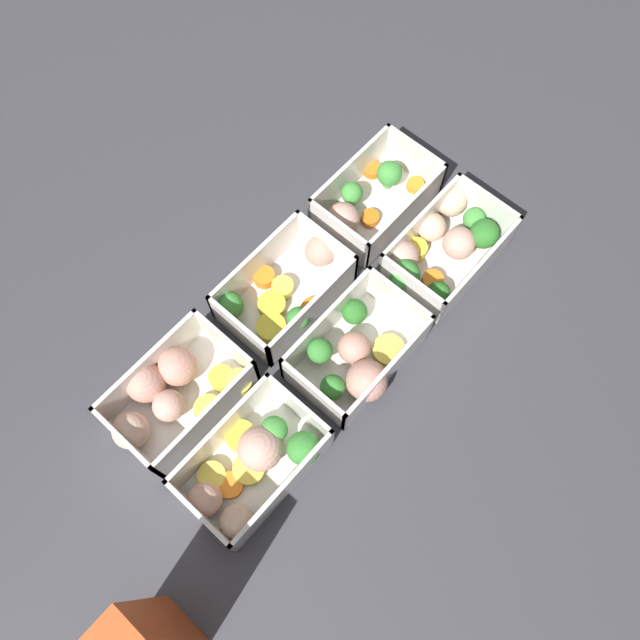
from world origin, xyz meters
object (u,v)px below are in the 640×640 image
object	(u,v)px
container_near_center	(285,290)
container_near_right	(170,393)
container_far_right	(253,464)
container_near_left	(370,200)
container_far_left	(442,246)
container_far_center	(357,356)

from	to	relation	value
container_near_center	container_near_right	distance (m)	0.19
container_far_right	container_near_right	bearing A→B (deg)	-87.70
container_near_left	container_near_center	bearing A→B (deg)	1.33
container_near_right	container_far_left	xyz separation A→B (m)	(-0.36, 0.12, 0.00)
container_near_center	container_far_right	world-z (taller)	same
container_near_left	container_far_left	size ratio (longest dim) A/B	0.92
container_near_left	container_near_right	xyz separation A→B (m)	(0.35, -0.00, -0.00)
container_near_left	container_far_center	size ratio (longest dim) A/B	1.01
container_near_center	container_far_right	bearing A→B (deg)	33.71
container_near_right	container_far_right	world-z (taller)	same
container_near_right	container_far_right	distance (m)	0.13
container_near_right	container_near_left	bearing A→B (deg)	179.24
container_near_left	container_near_right	world-z (taller)	same
container_near_center	container_far_left	distance (m)	0.21
container_near_center	container_near_right	size ratio (longest dim) A/B	0.98
container_far_right	container_far_center	bearing A→B (deg)	178.81
container_near_center	container_near_right	world-z (taller)	same
container_near_right	container_far_center	size ratio (longest dim) A/B	1.10
container_far_left	container_far_center	size ratio (longest dim) A/B	1.09
container_near_right	container_far_center	xyz separation A→B (m)	(-0.18, 0.13, 0.00)
container_near_left	container_near_right	distance (m)	0.35
container_near_left	container_far_center	bearing A→B (deg)	35.75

